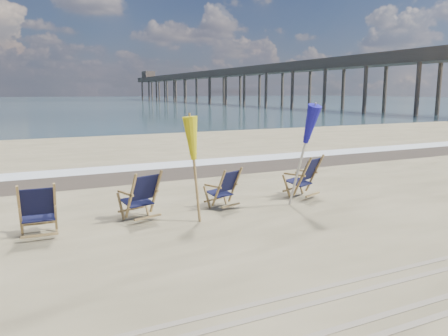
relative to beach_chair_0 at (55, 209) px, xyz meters
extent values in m
plane|color=#324A53|center=(3.67, 126.40, -0.52)|extent=(400.00, 400.00, 0.00)
cube|color=silver|center=(3.67, 6.70, -0.52)|extent=(200.00, 1.40, 0.01)
cube|color=#42362A|center=(3.67, 5.20, -0.52)|extent=(200.00, 2.60, 0.00)
cylinder|color=#A17E48|center=(2.63, -0.23, 0.54)|extent=(0.06, 0.06, 2.12)
cone|color=gold|center=(2.63, -0.23, 1.12)|extent=(0.30, 0.30, 0.85)
cylinder|color=#A5A5AD|center=(5.12, -0.30, 0.70)|extent=(0.06, 0.06, 2.43)
cone|color=#191699|center=(5.12, -0.30, 1.44)|extent=(0.30, 0.30, 0.85)
camera|label=1|loc=(-0.59, -8.16, 2.08)|focal=35.00mm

